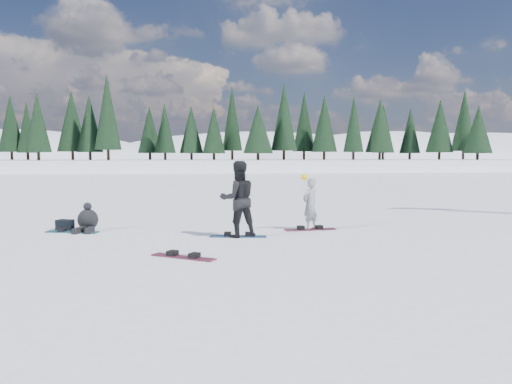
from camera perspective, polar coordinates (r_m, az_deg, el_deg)
ground at (r=12.81m, az=-0.98°, el=-5.52°), size 420.00×420.00×0.00m
alpine_backdrop at (r=202.67m, az=-8.63°, el=-0.36°), size 412.50×227.00×53.20m
snowboarder_woman at (r=14.49m, az=6.19°, el=-1.36°), size 0.65×0.62×1.64m
snowboarder_man at (r=13.17m, az=-2.06°, el=-0.82°), size 1.12×0.95×2.02m
seated_rider at (r=15.08m, az=-18.71°, el=-3.06°), size 0.65×1.01×0.82m
gear_bag at (r=15.52m, az=-21.01°, el=-3.53°), size 0.53×0.46×0.30m
snowboard_woman at (r=14.58m, az=6.18°, el=-4.28°), size 1.52×0.45×0.03m
snowboard_man at (r=13.29m, az=-2.05°, el=-5.10°), size 1.52×0.50×0.03m
snowboard_loose_b at (r=10.75m, az=-8.31°, el=-7.38°), size 1.42×1.04×0.03m
snowboard_loose_c at (r=14.96m, az=-20.27°, el=-4.31°), size 1.52×0.61×0.03m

